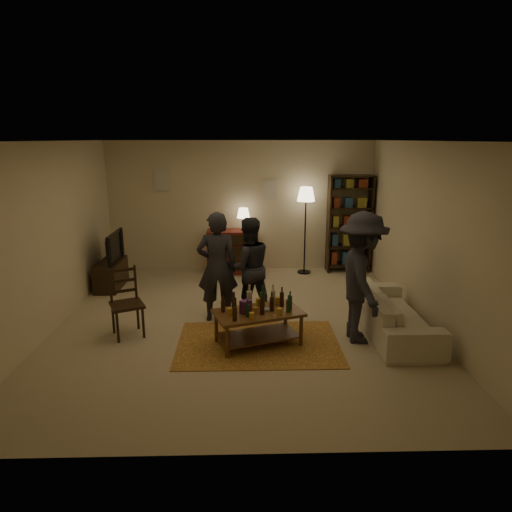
{
  "coord_description": "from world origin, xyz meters",
  "views": [
    {
      "loc": [
        0.06,
        -6.5,
        2.73
      ],
      "look_at": [
        0.24,
        0.1,
        1.03
      ],
      "focal_mm": 32.0,
      "sensor_mm": 36.0,
      "label": 1
    }
  ],
  "objects_px": {
    "dresser": "(232,250)",
    "person_by_sofa": "(362,278)",
    "sofa": "(393,312)",
    "person_left": "(217,267)",
    "coffee_table": "(258,315)",
    "person_right": "(248,267)",
    "floor_lamp": "(306,200)",
    "bookshelf": "(349,223)",
    "dining_chair": "(126,299)",
    "tv_stand": "(111,268)"
  },
  "relations": [
    {
      "from": "sofa",
      "to": "person_by_sofa",
      "type": "bearing_deg",
      "value": 113.71
    },
    {
      "from": "bookshelf",
      "to": "sofa",
      "type": "height_order",
      "value": "bookshelf"
    },
    {
      "from": "dresser",
      "to": "person_by_sofa",
      "type": "xyz_separation_m",
      "value": [
        1.84,
        -3.35,
        0.43
      ]
    },
    {
      "from": "dresser",
      "to": "person_left",
      "type": "xyz_separation_m",
      "value": [
        -0.16,
        -2.56,
        0.37
      ]
    },
    {
      "from": "person_right",
      "to": "floor_lamp",
      "type": "bearing_deg",
      "value": -133.53
    },
    {
      "from": "coffee_table",
      "to": "person_left",
      "type": "xyz_separation_m",
      "value": [
        -0.59,
        0.89,
        0.43
      ]
    },
    {
      "from": "dresser",
      "to": "person_by_sofa",
      "type": "height_order",
      "value": "person_by_sofa"
    },
    {
      "from": "floor_lamp",
      "to": "sofa",
      "type": "xyz_separation_m",
      "value": [
        0.89,
        -3.05,
        -1.22
      ]
    },
    {
      "from": "dresser",
      "to": "floor_lamp",
      "type": "bearing_deg",
      "value": -2.41
    },
    {
      "from": "person_left",
      "to": "person_by_sofa",
      "type": "distance_m",
      "value": 2.15
    },
    {
      "from": "dining_chair",
      "to": "floor_lamp",
      "type": "relative_size",
      "value": 0.56
    },
    {
      "from": "coffee_table",
      "to": "bookshelf",
      "type": "xyz_separation_m",
      "value": [
        2.0,
        3.52,
        0.61
      ]
    },
    {
      "from": "sofa",
      "to": "person_right",
      "type": "xyz_separation_m",
      "value": [
        -2.08,
        0.74,
        0.48
      ]
    },
    {
      "from": "tv_stand",
      "to": "person_right",
      "type": "distance_m",
      "value": 2.98
    },
    {
      "from": "bookshelf",
      "to": "coffee_table",
      "type": "bearing_deg",
      "value": -119.64
    },
    {
      "from": "floor_lamp",
      "to": "person_right",
      "type": "bearing_deg",
      "value": -117.31
    },
    {
      "from": "coffee_table",
      "to": "floor_lamp",
      "type": "relative_size",
      "value": 0.73
    },
    {
      "from": "bookshelf",
      "to": "floor_lamp",
      "type": "distance_m",
      "value": 1.06
    },
    {
      "from": "coffee_table",
      "to": "person_by_sofa",
      "type": "relative_size",
      "value": 0.72
    },
    {
      "from": "dresser",
      "to": "person_by_sofa",
      "type": "bearing_deg",
      "value": -61.2
    },
    {
      "from": "person_by_sofa",
      "to": "person_left",
      "type": "bearing_deg",
      "value": 68.17
    },
    {
      "from": "coffee_table",
      "to": "dresser",
      "type": "xyz_separation_m",
      "value": [
        -0.43,
        3.45,
        0.06
      ]
    },
    {
      "from": "person_left",
      "to": "person_by_sofa",
      "type": "xyz_separation_m",
      "value": [
        2.0,
        -0.79,
        0.05
      ]
    },
    {
      "from": "dresser",
      "to": "person_by_sofa",
      "type": "relative_size",
      "value": 0.75
    },
    {
      "from": "dining_chair",
      "to": "person_by_sofa",
      "type": "bearing_deg",
      "value": -29.65
    },
    {
      "from": "tv_stand",
      "to": "dresser",
      "type": "height_order",
      "value": "dresser"
    },
    {
      "from": "dining_chair",
      "to": "tv_stand",
      "type": "distance_m",
      "value": 2.32
    },
    {
      "from": "sofa",
      "to": "person_by_sofa",
      "type": "distance_m",
      "value": 0.85
    },
    {
      "from": "person_right",
      "to": "sofa",
      "type": "bearing_deg",
      "value": 144.18
    },
    {
      "from": "person_by_sofa",
      "to": "coffee_table",
      "type": "bearing_deg",
      "value": 93.82
    },
    {
      "from": "dining_chair",
      "to": "person_by_sofa",
      "type": "xyz_separation_m",
      "value": [
        3.27,
        -0.28,
        0.38
      ]
    },
    {
      "from": "person_left",
      "to": "floor_lamp",
      "type": "bearing_deg",
      "value": -123.51
    },
    {
      "from": "person_left",
      "to": "person_right",
      "type": "height_order",
      "value": "person_left"
    },
    {
      "from": "bookshelf",
      "to": "sofa",
      "type": "relative_size",
      "value": 0.97
    },
    {
      "from": "dining_chair",
      "to": "sofa",
      "type": "distance_m",
      "value": 3.83
    },
    {
      "from": "floor_lamp",
      "to": "sofa",
      "type": "distance_m",
      "value": 3.4
    },
    {
      "from": "coffee_table",
      "to": "person_by_sofa",
      "type": "distance_m",
      "value": 1.49
    },
    {
      "from": "dining_chair",
      "to": "sofa",
      "type": "height_order",
      "value": "dining_chair"
    },
    {
      "from": "coffee_table",
      "to": "dining_chair",
      "type": "height_order",
      "value": "dining_chair"
    },
    {
      "from": "dining_chair",
      "to": "bookshelf",
      "type": "height_order",
      "value": "bookshelf"
    },
    {
      "from": "tv_stand",
      "to": "floor_lamp",
      "type": "relative_size",
      "value": 0.59
    },
    {
      "from": "dresser",
      "to": "sofa",
      "type": "distance_m",
      "value": 3.93
    },
    {
      "from": "dining_chair",
      "to": "person_left",
      "type": "bearing_deg",
      "value": -2.89
    },
    {
      "from": "person_left",
      "to": "person_by_sofa",
      "type": "bearing_deg",
      "value": 158.55
    },
    {
      "from": "floor_lamp",
      "to": "person_by_sofa",
      "type": "xyz_separation_m",
      "value": [
        0.34,
        -3.29,
        -0.62
      ]
    },
    {
      "from": "bookshelf",
      "to": "person_by_sofa",
      "type": "height_order",
      "value": "bookshelf"
    },
    {
      "from": "coffee_table",
      "to": "dining_chair",
      "type": "xyz_separation_m",
      "value": [
        -1.87,
        0.38,
        0.11
      ]
    },
    {
      "from": "person_right",
      "to": "coffee_table",
      "type": "bearing_deg",
      "value": 80.15
    },
    {
      "from": "tv_stand",
      "to": "dining_chair",
      "type": "bearing_deg",
      "value": -69.19
    },
    {
      "from": "sofa",
      "to": "person_left",
      "type": "distance_m",
      "value": 2.66
    }
  ]
}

